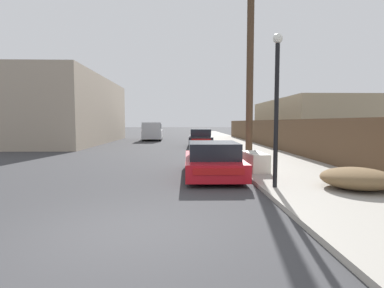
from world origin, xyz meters
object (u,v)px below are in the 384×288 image
(parked_sports_car_red, at_px, (212,160))
(street_lamp, at_px, (277,98))
(pickup_truck, at_px, (153,131))
(utility_pole, at_px, (250,57))
(car_parked_mid, at_px, (201,138))
(brush_pile, at_px, (357,178))
(discarded_fridge, at_px, (255,161))

(parked_sports_car_red, height_order, street_lamp, street_lamp)
(pickup_truck, height_order, street_lamp, street_lamp)
(pickup_truck, relative_size, utility_pole, 0.58)
(car_parked_mid, relative_size, brush_pile, 2.48)
(car_parked_mid, relative_size, utility_pole, 0.50)
(pickup_truck, relative_size, brush_pile, 2.87)
(street_lamp, bearing_deg, brush_pile, -6.15)
(parked_sports_car_red, xyz_separation_m, street_lamp, (1.50, -2.41, 2.00))
(discarded_fridge, bearing_deg, car_parked_mid, 93.70)
(car_parked_mid, relative_size, pickup_truck, 0.86)
(car_parked_mid, xyz_separation_m, brush_pile, (3.34, -15.48, -0.24))
(car_parked_mid, bearing_deg, discarded_fridge, -81.38)
(parked_sports_car_red, relative_size, pickup_truck, 0.85)
(car_parked_mid, xyz_separation_m, street_lamp, (1.19, -15.25, 1.91))
(utility_pole, bearing_deg, street_lamp, -95.13)
(parked_sports_car_red, distance_m, pickup_truck, 21.40)
(discarded_fridge, height_order, car_parked_mid, car_parked_mid)
(parked_sports_car_red, relative_size, utility_pole, 0.49)
(discarded_fridge, relative_size, utility_pole, 0.20)
(street_lamp, distance_m, brush_pile, 3.06)
(car_parked_mid, height_order, pickup_truck, pickup_truck)
(parked_sports_car_red, xyz_separation_m, brush_pile, (3.65, -2.64, -0.16))
(utility_pole, bearing_deg, car_parked_mid, 100.01)
(parked_sports_car_red, relative_size, car_parked_mid, 0.98)
(discarded_fridge, xyz_separation_m, car_parked_mid, (-1.36, 12.24, 0.20))
(car_parked_mid, distance_m, utility_pole, 10.63)
(street_lamp, bearing_deg, discarded_fridge, 86.87)
(pickup_truck, bearing_deg, discarded_fridge, 103.71)
(street_lamp, xyz_separation_m, brush_pile, (2.15, -0.23, -2.16))
(brush_pile, bearing_deg, parked_sports_car_red, 144.12)
(discarded_fridge, distance_m, brush_pile, 3.81)
(parked_sports_car_red, height_order, pickup_truck, pickup_truck)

